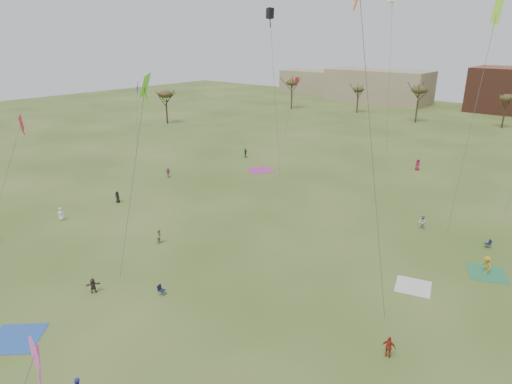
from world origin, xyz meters
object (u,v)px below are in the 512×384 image
Objects in this scene: flyer_near_left at (61,214)px; camp_chair_right at (487,245)px; spectator_fore_a at (389,347)px; camp_chair_center at (162,292)px.

camp_chair_right is at bearing -10.30° from flyer_near_left.
spectator_fore_a reaches higher than flyer_near_left.
camp_chair_center is (-17.55, -4.92, -0.54)m from spectator_fore_a.
camp_chair_right is (18.59, 26.54, 0.00)m from camp_chair_center.
flyer_near_left reaches higher than camp_chair_center.
spectator_fore_a is 1.83× the size of camp_chair_center.
camp_chair_center is at bearing -71.82° from camp_chair_right.
flyer_near_left is at bearing -8.18° from spectator_fore_a.
flyer_near_left is 0.99× the size of spectator_fore_a.
camp_chair_center is 1.00× the size of camp_chair_right.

